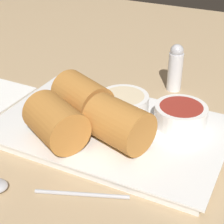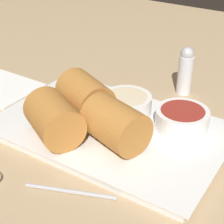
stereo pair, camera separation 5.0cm
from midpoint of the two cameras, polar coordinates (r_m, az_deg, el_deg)
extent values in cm
cube|color=tan|center=(56.81, -2.04, -3.58)|extent=(180.00, 140.00, 2.00)
cube|color=white|center=(54.74, -2.64, -3.05)|extent=(31.67, 20.33, 1.20)
cube|color=white|center=(54.32, -2.66, -2.40)|extent=(32.94, 21.14, 0.30)
cylinder|color=#B77533|center=(55.79, -7.13, 2.14)|extent=(9.89, 8.92, 6.04)
sphere|color=#56843D|center=(58.20, -8.79, 3.30)|extent=(3.93, 3.93, 3.93)
cylinder|color=#B77533|center=(49.16, -1.86, -1.91)|extent=(9.54, 8.21, 6.04)
sphere|color=#B23D2D|center=(51.12, -4.32, -0.59)|extent=(3.93, 3.93, 3.93)
cylinder|color=#B77533|center=(50.50, -11.39, -1.60)|extent=(9.99, 9.15, 6.04)
sphere|color=#6B9E47|center=(53.00, -12.86, -0.11)|extent=(3.93, 3.93, 3.93)
cylinder|color=white|center=(56.94, -0.91, 1.22)|extent=(7.63, 7.63, 2.90)
cylinder|color=beige|center=(56.37, -0.92, 2.27)|extent=(6.26, 6.26, 0.52)
cylinder|color=white|center=(54.54, 7.82, -0.55)|extent=(7.63, 7.63, 2.90)
cylinder|color=maroon|center=(53.93, 7.90, 0.52)|extent=(6.26, 6.26, 0.52)
cylinder|color=#B2B2B7|center=(45.35, -7.86, -12.42)|extent=(10.71, 4.46, 0.50)
cylinder|color=silver|center=(66.58, 7.44, 6.06)|extent=(2.58, 2.58, 6.90)
sphere|color=#B7B7BC|center=(65.05, 7.68, 9.17)|extent=(2.32, 2.32, 2.32)
camera|label=1|loc=(0.03, -92.72, -1.63)|focal=60.00mm
camera|label=2|loc=(0.03, 87.28, 1.63)|focal=60.00mm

